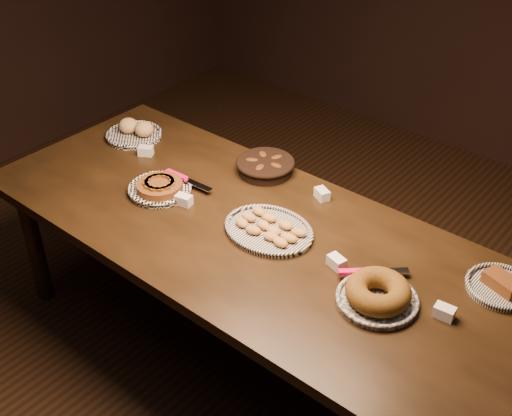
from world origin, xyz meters
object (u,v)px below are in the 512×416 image
Objects in this scene: buffet_table at (247,241)px; madeleine_platter at (269,229)px; apple_tart_plate at (160,187)px; bundt_cake_plate at (378,294)px.

madeleine_platter is at bearing 14.88° from buffet_table.
apple_tart_plate is 0.89× the size of madeleine_platter.
bundt_cake_plate is (0.64, -0.05, 0.11)m from buffet_table.
bundt_cake_plate is at bearing -11.92° from madeleine_platter.
buffet_table is 0.48m from apple_tart_plate.
apple_tart_plate is 0.94× the size of bundt_cake_plate.
apple_tart_plate is 0.57m from madeleine_platter.
bundt_cake_plate reaches higher than madeleine_platter.
buffet_table is 6.68× the size of bundt_cake_plate.
buffet_table is at bearing 177.27° from bundt_cake_plate.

